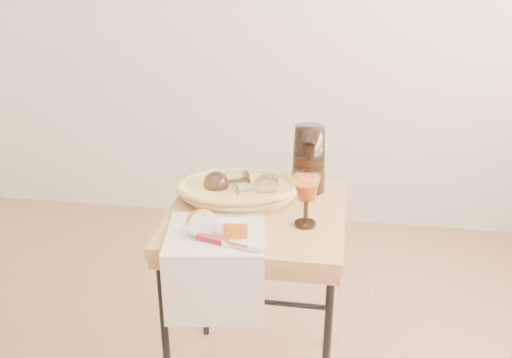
% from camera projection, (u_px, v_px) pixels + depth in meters
% --- Properties ---
extents(side_table, '(0.56, 0.56, 0.70)m').
position_uv_depth(side_table, '(257.00, 303.00, 2.00)').
color(side_table, brown).
rests_on(side_table, floor).
extents(tea_towel, '(0.32, 0.29, 0.01)m').
position_uv_depth(tea_towel, '(216.00, 233.00, 1.72)').
color(tea_towel, white).
rests_on(tea_towel, side_table).
extents(bread_basket, '(0.39, 0.30, 0.05)m').
position_uv_depth(bread_basket, '(238.00, 192.00, 1.92)').
color(bread_basket, '#A9873D').
rests_on(bread_basket, side_table).
extents(goblet_lying_a, '(0.16, 0.14, 0.08)m').
position_uv_depth(goblet_lying_a, '(229.00, 182.00, 1.93)').
color(goblet_lying_a, '#4D3C2D').
rests_on(goblet_lying_a, bread_basket).
extents(goblet_lying_b, '(0.16, 0.13, 0.08)m').
position_uv_depth(goblet_lying_b, '(253.00, 188.00, 1.89)').
color(goblet_lying_b, white).
rests_on(goblet_lying_b, bread_basket).
extents(pitcher, '(0.17, 0.24, 0.26)m').
position_uv_depth(pitcher, '(309.00, 159.00, 1.96)').
color(pitcher, black).
rests_on(pitcher, side_table).
extents(wine_goblet, '(0.09, 0.09, 0.17)m').
position_uv_depth(wine_goblet, '(306.00, 200.00, 1.74)').
color(wine_goblet, white).
rests_on(wine_goblet, side_table).
extents(apple_half, '(0.10, 0.07, 0.08)m').
position_uv_depth(apple_half, '(201.00, 222.00, 1.69)').
color(apple_half, red).
rests_on(apple_half, tea_towel).
extents(apple_wedge, '(0.07, 0.04, 0.05)m').
position_uv_depth(apple_wedge, '(233.00, 228.00, 1.69)').
color(apple_wedge, silver).
rests_on(apple_wedge, tea_towel).
extents(table_knife, '(0.20, 0.07, 0.02)m').
position_uv_depth(table_knife, '(228.00, 243.00, 1.65)').
color(table_knife, silver).
rests_on(table_knife, tea_towel).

